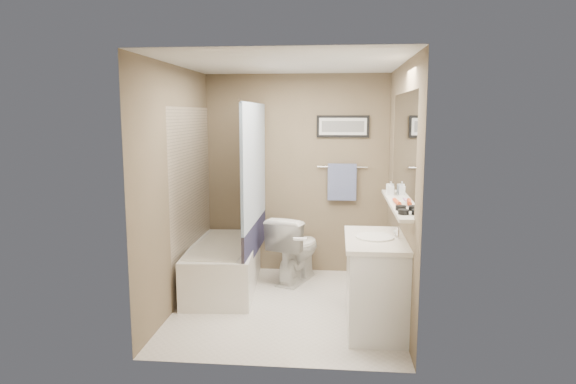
# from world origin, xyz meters

# --- Properties ---
(ground) EXTENTS (2.50, 2.50, 0.00)m
(ground) POSITION_xyz_m (0.00, 0.00, 0.00)
(ground) COLOR silver
(ground) RESTS_ON ground
(ceiling) EXTENTS (2.20, 2.50, 0.04)m
(ceiling) POSITION_xyz_m (0.00, 0.00, 2.38)
(ceiling) COLOR silver
(ceiling) RESTS_ON wall_back
(wall_back) EXTENTS (2.20, 0.04, 2.40)m
(wall_back) POSITION_xyz_m (0.00, 1.23, 1.20)
(wall_back) COLOR brown
(wall_back) RESTS_ON ground
(wall_front) EXTENTS (2.20, 0.04, 2.40)m
(wall_front) POSITION_xyz_m (0.00, -1.23, 1.20)
(wall_front) COLOR brown
(wall_front) RESTS_ON ground
(wall_left) EXTENTS (0.04, 2.50, 2.40)m
(wall_left) POSITION_xyz_m (-1.08, 0.00, 1.20)
(wall_left) COLOR brown
(wall_left) RESTS_ON ground
(wall_right) EXTENTS (0.04, 2.50, 2.40)m
(wall_right) POSITION_xyz_m (1.08, 0.00, 1.20)
(wall_right) COLOR brown
(wall_right) RESTS_ON ground
(tile_surround) EXTENTS (0.02, 1.55, 2.00)m
(tile_surround) POSITION_xyz_m (-1.09, 0.50, 1.00)
(tile_surround) COLOR tan
(tile_surround) RESTS_ON wall_left
(curtain_rod) EXTENTS (0.02, 1.55, 0.02)m
(curtain_rod) POSITION_xyz_m (-0.40, 0.50, 2.05)
(curtain_rod) COLOR silver
(curtain_rod) RESTS_ON wall_left
(curtain_upper) EXTENTS (0.03, 1.45, 1.28)m
(curtain_upper) POSITION_xyz_m (-0.40, 0.50, 1.40)
(curtain_upper) COLOR silver
(curtain_upper) RESTS_ON curtain_rod
(curtain_lower) EXTENTS (0.03, 1.45, 0.36)m
(curtain_lower) POSITION_xyz_m (-0.40, 0.50, 0.58)
(curtain_lower) COLOR #22223F
(curtain_lower) RESTS_ON curtain_rod
(mirror) EXTENTS (0.02, 1.60, 1.00)m
(mirror) POSITION_xyz_m (1.09, -0.15, 1.62)
(mirror) COLOR silver
(mirror) RESTS_ON wall_right
(shelf) EXTENTS (0.12, 1.60, 0.03)m
(shelf) POSITION_xyz_m (1.04, -0.15, 1.10)
(shelf) COLOR silver
(shelf) RESTS_ON wall_right
(towel_bar) EXTENTS (0.60, 0.02, 0.02)m
(towel_bar) POSITION_xyz_m (0.55, 1.22, 1.30)
(towel_bar) COLOR silver
(towel_bar) RESTS_ON wall_back
(towel) EXTENTS (0.34, 0.05, 0.44)m
(towel) POSITION_xyz_m (0.55, 1.20, 1.12)
(towel) COLOR #8290BD
(towel) RESTS_ON towel_bar
(art_frame) EXTENTS (0.62, 0.02, 0.26)m
(art_frame) POSITION_xyz_m (0.55, 1.23, 1.78)
(art_frame) COLOR black
(art_frame) RESTS_ON wall_back
(art_mat) EXTENTS (0.56, 0.00, 0.20)m
(art_mat) POSITION_xyz_m (0.55, 1.22, 1.78)
(art_mat) COLOR white
(art_mat) RESTS_ON art_frame
(art_image) EXTENTS (0.50, 0.00, 0.13)m
(art_image) POSITION_xyz_m (0.55, 1.22, 1.78)
(art_image) COLOR #595959
(art_image) RESTS_ON art_mat
(door) EXTENTS (0.80, 0.02, 2.00)m
(door) POSITION_xyz_m (0.55, -1.24, 1.00)
(door) COLOR silver
(door) RESTS_ON wall_front
(door_handle) EXTENTS (0.10, 0.02, 0.02)m
(door_handle) POSITION_xyz_m (0.22, -1.19, 1.00)
(door_handle) COLOR silver
(door_handle) RESTS_ON door
(bathtub) EXTENTS (0.81, 1.55, 0.50)m
(bathtub) POSITION_xyz_m (-0.75, 0.49, 0.25)
(bathtub) COLOR white
(bathtub) RESTS_ON ground
(tub_rim) EXTENTS (0.56, 1.36, 0.02)m
(tub_rim) POSITION_xyz_m (-0.75, 0.49, 0.50)
(tub_rim) COLOR beige
(tub_rim) RESTS_ON bathtub
(toilet) EXTENTS (0.67, 0.87, 0.78)m
(toilet) POSITION_xyz_m (0.02, 0.83, 0.39)
(toilet) COLOR white
(toilet) RESTS_ON ground
(vanity) EXTENTS (0.51, 0.90, 0.80)m
(vanity) POSITION_xyz_m (0.85, -0.44, 0.40)
(vanity) COLOR white
(vanity) RESTS_ON ground
(countertop) EXTENTS (0.54, 0.96, 0.04)m
(countertop) POSITION_xyz_m (0.84, -0.44, 0.82)
(countertop) COLOR silver
(countertop) RESTS_ON vanity
(sink_basin) EXTENTS (0.34, 0.34, 0.01)m
(sink_basin) POSITION_xyz_m (0.83, -0.44, 0.85)
(sink_basin) COLOR white
(sink_basin) RESTS_ON countertop
(faucet_spout) EXTENTS (0.02, 0.02, 0.10)m
(faucet_spout) POSITION_xyz_m (1.03, -0.44, 0.89)
(faucet_spout) COLOR silver
(faucet_spout) RESTS_ON countertop
(faucet_knob) EXTENTS (0.05, 0.05, 0.05)m
(faucet_knob) POSITION_xyz_m (1.03, -0.34, 0.87)
(faucet_knob) COLOR white
(faucet_knob) RESTS_ON countertop
(candle_bowl_near) EXTENTS (0.09, 0.09, 0.04)m
(candle_bowl_near) POSITION_xyz_m (1.04, -0.73, 1.14)
(candle_bowl_near) COLOR black
(candle_bowl_near) RESTS_ON shelf
(candle_bowl_far) EXTENTS (0.09, 0.09, 0.04)m
(candle_bowl_far) POSITION_xyz_m (1.04, -0.55, 1.14)
(candle_bowl_far) COLOR black
(candle_bowl_far) RESTS_ON shelf
(hair_brush_front) EXTENTS (0.06, 0.22, 0.04)m
(hair_brush_front) POSITION_xyz_m (1.04, -0.26, 1.14)
(hair_brush_front) COLOR #C5421B
(hair_brush_front) RESTS_ON shelf
(pink_comb) EXTENTS (0.04, 0.16, 0.01)m
(pink_comb) POSITION_xyz_m (1.04, -0.02, 1.12)
(pink_comb) COLOR pink
(pink_comb) RESTS_ON shelf
(glass_jar) EXTENTS (0.08, 0.08, 0.10)m
(glass_jar) POSITION_xyz_m (1.04, 0.39, 1.17)
(glass_jar) COLOR white
(glass_jar) RESTS_ON shelf
(soap_bottle) EXTENTS (0.06, 0.06, 0.14)m
(soap_bottle) POSITION_xyz_m (1.04, 0.29, 1.18)
(soap_bottle) COLOR #999999
(soap_bottle) RESTS_ON shelf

